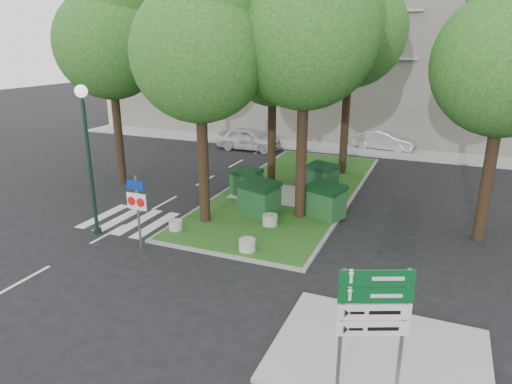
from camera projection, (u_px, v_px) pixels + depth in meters
The scene contains 26 objects.
ground at pixel (209, 253), 16.42m from camera, with size 120.00×120.00×0.00m, color black.
median_island at pixel (292, 190), 23.24m from camera, with size 6.00×16.00×0.12m, color #254E16.
median_kerb at pixel (292, 190), 23.24m from camera, with size 6.30×16.30×0.10m, color gray.
sidewalk_corner at pixel (379, 355), 10.96m from camera, with size 5.00×4.00×0.12m, color #999993.
building_sidewalk at pixel (331, 148), 32.64m from camera, with size 42.00×3.00×0.12m, color #999993.
zebra_crossing at pixel (147, 223), 19.10m from camera, with size 5.00×3.00×0.01m, color silver.
apartment_building at pixel (359, 32), 36.75m from camera, with size 41.00×12.00×16.00m, color tan.
tree_median_near_left at pixel (202, 40), 16.90m from camera, with size 5.20×5.20×10.53m.
tree_median_near_right at pixel (308, 21), 17.17m from camera, with size 5.60×5.60×11.46m.
tree_median_mid at pixel (275, 48), 22.53m from camera, with size 4.80×4.80×9.99m.
tree_median_far at pixel (353, 20), 23.58m from camera, with size 5.80×5.80×11.93m.
tree_street_left at pixel (111, 33), 22.42m from camera, with size 5.40×5.40×11.00m.
tree_street_right at pixel (512, 50), 15.37m from camera, with size 5.00×5.00×10.06m.
dumpster_a at pixel (246, 182), 22.15m from camera, with size 1.65×1.35×1.34m.
dumpster_b at pixel (259, 198), 19.55m from camera, with size 1.94×1.64×1.53m.
dumpster_c at pixel (322, 178), 22.82m from camera, with size 1.77×1.53×1.38m.
dumpster_d at pixel (325, 201), 19.33m from camera, with size 1.87×1.63×1.46m.
bollard_left at pixel (176, 225), 18.11m from camera, with size 0.53×0.53×0.38m, color #ACADA8.
bollard_right at pixel (247, 245), 16.28m from camera, with size 0.60×0.60×0.43m, color #A6A7A1.
bollard_mid at pixel (270, 220), 18.56m from camera, with size 0.61×0.61×0.44m, color gray.
litter_bin at pixel (331, 178), 23.90m from camera, with size 0.37×0.37×0.64m, color gold.
street_lamp at pixel (87, 143), 17.03m from camera, with size 0.46×0.46×5.77m.
traffic_sign_pole at pixel (137, 203), 16.26m from camera, with size 0.83×0.09×2.77m.
directional_sign at pixel (373, 314), 9.03m from camera, with size 1.37×0.62×2.95m.
car_white at pixel (249, 139), 32.07m from camera, with size 1.85×4.61×1.57m, color silver.
car_silver at pixel (384, 140), 32.04m from camera, with size 1.48×4.24×1.40m, color #A6AAAE.
Camera 1 is at (7.30, -13.13, 7.20)m, focal length 32.00 mm.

